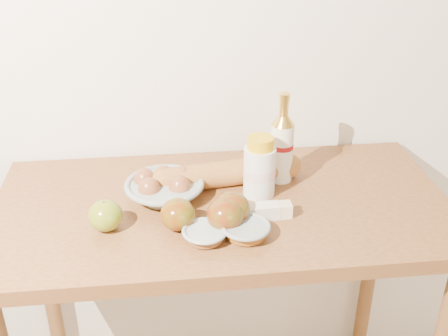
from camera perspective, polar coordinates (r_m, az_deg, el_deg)
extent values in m
cube|color=silver|center=(1.63, -1.50, 14.81)|extent=(3.50, 0.02, 2.60)
cube|color=brown|center=(1.49, -0.13, -4.19)|extent=(1.20, 0.60, 0.04)
cylinder|color=brown|center=(2.00, -17.24, -12.04)|extent=(0.05, 0.05, 0.86)
cylinder|color=brown|center=(2.07, 14.60, -9.91)|extent=(0.05, 0.05, 0.86)
cylinder|color=beige|center=(1.56, 5.87, 1.56)|extent=(0.08, 0.08, 0.17)
cylinder|color=maroon|center=(1.55, 5.91, 2.29)|extent=(0.08, 0.08, 0.01)
cone|color=gold|center=(1.51, 6.05, 4.86)|extent=(0.08, 0.08, 0.03)
cylinder|color=gold|center=(1.50, 6.12, 6.11)|extent=(0.03, 0.03, 0.04)
cylinder|color=gold|center=(1.49, 6.18, 7.21)|extent=(0.04, 0.04, 0.02)
cylinder|color=silver|center=(1.49, 3.62, -0.36)|extent=(0.11, 0.11, 0.14)
cylinder|color=beige|center=(1.49, 3.62, -0.36)|extent=(0.11, 0.11, 0.03)
cylinder|color=#E1AC0B|center=(1.45, 3.72, 2.55)|extent=(0.09, 0.09, 0.03)
torus|color=gray|center=(1.49, -6.09, -1.67)|extent=(0.22, 0.22, 0.02)
ellipsoid|color=brown|center=(1.47, -7.60, -2.28)|extent=(0.06, 0.06, 0.07)
ellipsoid|color=brown|center=(1.47, -4.51, -2.09)|extent=(0.06, 0.06, 0.07)
ellipsoid|color=brown|center=(1.53, -6.15, -1.04)|extent=(0.06, 0.06, 0.07)
ellipsoid|color=brown|center=(1.52, -8.07, -1.31)|extent=(0.06, 0.06, 0.07)
ellipsoid|color=brown|center=(1.52, -4.21, -1.06)|extent=(0.06, 0.06, 0.07)
cylinder|color=#BB7C39|center=(1.54, 0.37, -0.54)|extent=(0.36, 0.12, 0.07)
sphere|color=#BB7C39|center=(1.51, -6.17, -1.36)|extent=(0.08, 0.08, 0.07)
sphere|color=#BB7C39|center=(1.59, 6.57, 0.24)|extent=(0.08, 0.08, 0.07)
ellipsoid|color=olive|center=(1.39, -11.96, -4.75)|extent=(0.09, 0.09, 0.08)
cylinder|color=#492D18|center=(1.37, -12.09, -3.60)|extent=(0.01, 0.01, 0.01)
ellipsoid|color=maroon|center=(1.36, -4.72, -4.73)|extent=(0.11, 0.11, 0.08)
cylinder|color=#4C3519|center=(1.35, -4.77, -3.54)|extent=(0.01, 0.01, 0.01)
ellipsoid|color=maroon|center=(1.38, 0.79, -4.14)|extent=(0.12, 0.12, 0.08)
cylinder|color=#482D18|center=(1.36, 0.80, -2.88)|extent=(0.01, 0.01, 0.01)
torus|color=#94A19B|center=(1.33, -1.97, -6.40)|extent=(0.13, 0.13, 0.01)
cylinder|color=brown|center=(1.33, -1.97, -6.79)|extent=(0.11, 0.11, 0.02)
torus|color=gray|center=(1.34, 2.23, -5.95)|extent=(0.14, 0.14, 0.01)
cylinder|color=brown|center=(1.34, 2.22, -6.37)|extent=(0.12, 0.12, 0.02)
cube|color=beige|center=(1.42, 4.29, -4.39)|extent=(0.13, 0.04, 0.04)
cube|color=beige|center=(1.42, 4.29, -4.39)|extent=(0.07, 0.04, 0.04)
ellipsoid|color=maroon|center=(1.36, 0.13, -4.77)|extent=(0.12, 0.12, 0.08)
cylinder|color=#482D18|center=(1.34, 0.13, -3.50)|extent=(0.01, 0.01, 0.01)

